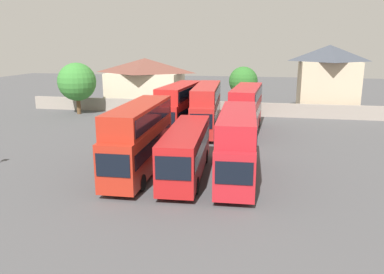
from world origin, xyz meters
name	(u,v)px	position (x,y,z in m)	size (l,w,h in m)	color
ground	(217,126)	(0.00, 18.00, 0.00)	(140.00, 140.00, 0.00)	#4C4C4F
depot_boundary_wall	(224,108)	(0.00, 25.19, 0.90)	(56.00, 0.50, 1.80)	gray
bus_1	(140,135)	(-3.37, 0.27, 2.88)	(2.79, 10.85, 5.13)	#AE2718
bus_2	(186,149)	(0.11, 0.24, 2.02)	(3.13, 10.75, 3.54)	#AF191A
bus_3	(237,142)	(3.75, 0.38, 2.72)	(2.99, 10.51, 4.82)	red
bus_4	(180,105)	(-3.81, 15.14, 2.83)	(3.12, 10.97, 5.03)	red
bus_5	(207,105)	(-0.81, 15.17, 2.83)	(3.32, 12.00, 5.03)	red
bus_6	(246,107)	(3.47, 15.14, 2.78)	(3.05, 10.82, 4.93)	red
house_terrace_left	(145,81)	(-13.08, 31.60, 3.68)	(11.47, 7.75, 7.22)	beige
house_terrace_centre	(328,78)	(13.75, 30.77, 4.70)	(7.99, 8.12, 9.23)	#C6B293
tree_left_of_lot	(243,81)	(2.28, 27.69, 4.35)	(3.94, 3.94, 6.34)	brown
tree_behind_wall	(77,82)	(-19.64, 22.19, 4.36)	(5.11, 5.11, 6.93)	brown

